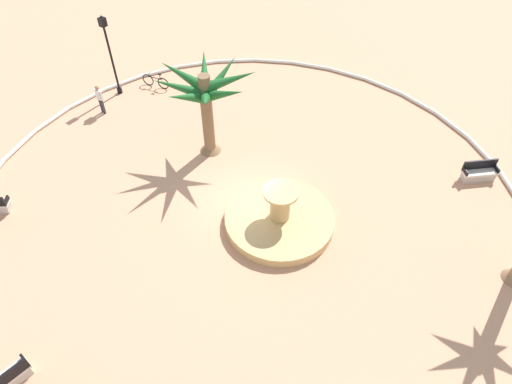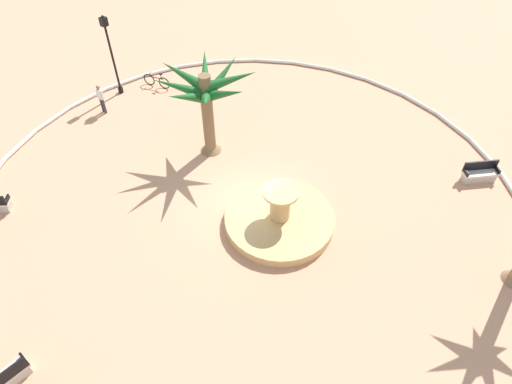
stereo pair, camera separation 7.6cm
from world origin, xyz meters
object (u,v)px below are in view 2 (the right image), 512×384
at_px(person_cyclist_helmet, 101,97).
at_px(palm_tree_near_fountain, 206,95).
at_px(lamppost, 111,49).
at_px(bench_southeast, 479,174).
at_px(bicycle_red_frame, 157,81).
at_px(fountain, 279,219).
at_px(bench_north, 5,380).

bearing_deg(person_cyclist_helmet, palm_tree_near_fountain, 97.50).
bearing_deg(lamppost, palm_tree_near_fountain, 82.68).
bearing_deg(bench_southeast, bicycle_red_frame, -80.46).
bearing_deg(lamppost, bicycle_red_frame, 141.55).
bearing_deg(fountain, bench_north, -17.33).
distance_m(fountain, bench_north, 11.09).
xyz_separation_m(bench_north, person_cyclist_helmet, (-11.68, -8.73, 0.59)).
bearing_deg(bench_north, fountain, 162.67).
relative_size(palm_tree_near_fountain, person_cyclist_helmet, 2.74).
xyz_separation_m(lamppost, person_cyclist_helmet, (1.84, 0.71, -1.72)).
relative_size(fountain, person_cyclist_helmet, 2.73).
distance_m(bench_north, bicycle_red_frame, 17.20).
xyz_separation_m(bench_southeast, lamppost, (4.56, -18.74, 2.31)).
bearing_deg(bicycle_red_frame, bench_southeast, 99.54).
distance_m(fountain, person_cyclist_helmet, 12.11).
bearing_deg(lamppost, bench_north, 34.95).
distance_m(bench_north, lamppost, 16.65).
height_order(bicycle_red_frame, person_cyclist_helmet, person_cyclist_helmet).
distance_m(palm_tree_near_fountain, bicycle_red_frame, 7.22).
xyz_separation_m(bench_southeast, bicycle_red_frame, (2.93, -17.45, 0.04)).
distance_m(bench_north, person_cyclist_helmet, 14.60).
bearing_deg(lamppost, bench_southeast, 103.67).
xyz_separation_m(lamppost, bicycle_red_frame, (-1.63, 1.29, -2.28)).
bearing_deg(fountain, bench_southeast, 141.34).
xyz_separation_m(palm_tree_near_fountain, person_cyclist_helmet, (0.88, -6.70, -2.28)).
xyz_separation_m(bench_north, lamppost, (-13.52, -9.45, 2.31)).
relative_size(bench_southeast, lamppost, 0.33).
bearing_deg(palm_tree_near_fountain, lamppost, -97.32).
bearing_deg(bicycle_red_frame, bench_north, 28.30).
xyz_separation_m(palm_tree_near_fountain, bicycle_red_frame, (-2.58, -6.12, -2.84)).
bearing_deg(fountain, bicycle_red_frame, -111.69).
relative_size(lamppost, person_cyclist_helmet, 2.72).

